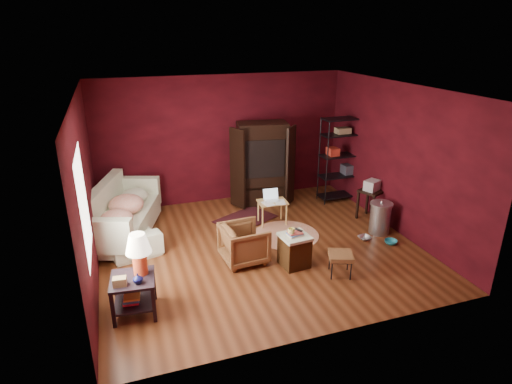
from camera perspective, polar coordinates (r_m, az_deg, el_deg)
room at (r=7.20m, az=0.25°, el=2.37°), size 5.54×5.04×2.84m
sofa at (r=8.35m, az=-17.49°, el=-3.17°), size 1.09×2.23×0.84m
armchair at (r=7.20m, az=-1.60°, el=-6.65°), size 0.71×0.75×0.72m
pet_bowl_steel at (r=8.26m, az=14.33°, el=-5.41°), size 0.24×0.09×0.24m
pet_bowl_turquoise at (r=8.23m, az=17.59°, el=-5.89°), size 0.24×0.15×0.23m
vase at (r=5.96m, az=-15.48°, el=-11.06°), size 0.14×0.14×0.13m
mug at (r=6.90m, az=4.73°, el=-5.12°), size 0.14×0.12×0.12m
side_table at (r=6.08m, az=-15.73°, el=-9.57°), size 0.64×0.64×1.16m
sofa_cushions at (r=8.33m, az=-17.60°, el=-2.93°), size 1.56×2.41×0.94m
hamper at (r=7.14m, az=5.15°, el=-7.68°), size 0.50×0.50×0.64m
footstool at (r=6.97m, az=11.23°, el=-8.43°), size 0.48×0.48×0.38m
rug_round at (r=8.24m, az=4.03°, el=-5.69°), size 1.47×1.47×0.01m
rug_oriental at (r=8.85m, az=-1.44°, el=-3.60°), size 1.40×1.23×0.01m
laptop_desk at (r=8.52m, az=2.18°, el=-1.55°), size 0.59×0.47×0.70m
tv_armoire at (r=9.37m, az=0.85°, el=3.95°), size 1.42×0.90×1.83m
wire_shelving at (r=9.74m, az=11.33°, el=4.76°), size 0.93×0.42×1.90m
small_stand at (r=8.98m, az=15.14°, el=0.22°), size 0.56×0.56×0.84m
trash_can at (r=8.52m, az=16.22°, el=-3.31°), size 0.56×0.56×0.67m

